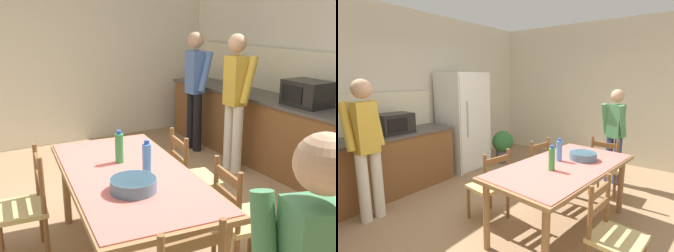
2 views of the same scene
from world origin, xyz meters
TOP-DOWN VIEW (x-y plane):
  - ground_plane at (0.00, 0.00)m, footprint 8.32×8.32m
  - wall_back at (0.00, 2.66)m, footprint 6.52×0.12m
  - wall_right at (3.26, 0.00)m, footprint 0.12×5.20m
  - refrigerator at (1.10, 2.19)m, footprint 0.82×0.73m
  - microwave at (-0.32, 2.21)m, footprint 0.50×0.39m
  - dining_table at (0.24, -0.31)m, footprint 1.99×1.12m
  - bottle_near_centre at (0.01, -0.28)m, footprint 0.07×0.07m
  - bottle_off_centre at (0.35, -0.20)m, footprint 0.07×0.07m
  - serving_bowl at (0.57, -0.41)m, footprint 0.32×0.32m
  - chair_head_end at (1.48, -0.44)m, footprint 0.42×0.44m
  - chair_side_near_left at (-0.26, -1.01)m, footprint 0.45×0.44m
  - chair_side_far_right at (0.75, 0.40)m, footprint 0.48×0.46m
  - chair_side_far_left at (-0.10, 0.49)m, footprint 0.48×0.46m
  - person_at_counter at (-0.98, 1.69)m, footprint 0.44×0.30m
  - person_by_table at (2.03, -0.39)m, footprint 0.34×0.44m
  - potted_plant at (1.79, 1.76)m, footprint 0.44×0.44m

SIDE VIEW (x-z plane):
  - ground_plane at x=0.00m, z-range 0.00..0.00m
  - potted_plant at x=1.79m, z-range 0.05..0.72m
  - chair_head_end at x=1.48m, z-range -0.01..0.90m
  - chair_side_near_left at x=-0.26m, z-range -0.01..0.90m
  - chair_side_far_right at x=0.75m, z-range -0.01..0.90m
  - chair_side_far_left at x=-0.10m, z-range -0.01..0.90m
  - dining_table at x=0.24m, z-range 0.31..1.10m
  - serving_bowl at x=0.57m, z-range 0.79..0.88m
  - person_by_table at x=2.03m, z-range 0.10..1.67m
  - bottle_near_centre at x=0.01m, z-range 0.78..1.05m
  - bottle_off_centre at x=0.35m, z-range 0.78..1.05m
  - refrigerator at x=1.10m, z-range 0.00..1.85m
  - person_at_counter at x=-0.98m, z-range 0.11..1.85m
  - microwave at x=-0.32m, z-range 0.93..1.23m
  - wall_back at x=0.00m, z-range 0.00..2.90m
  - wall_right at x=3.26m, z-range 0.00..2.90m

